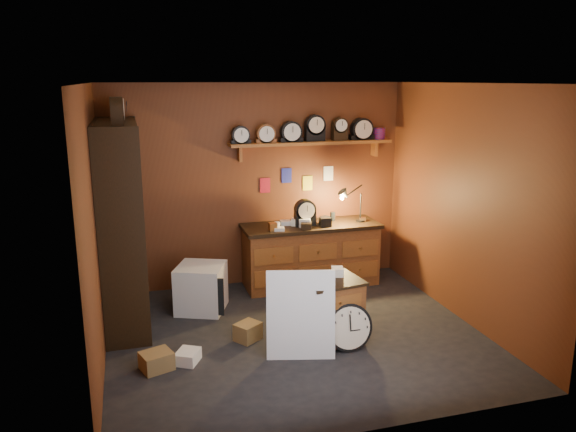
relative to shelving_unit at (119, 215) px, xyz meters
The scene contains 11 objects.
floor 2.40m from the shelving_unit, 28.68° to the right, with size 4.00×4.00×0.00m, color black.
room_shell 2.09m from the shelving_unit, 25.39° to the right, with size 4.02×3.62×2.71m.
shelving_unit is the anchor object (origin of this frame).
workbench 2.61m from the shelving_unit, 11.44° to the left, with size 1.85×0.66×1.36m.
low_cabinet 2.58m from the shelving_unit, 28.87° to the right, with size 0.67×0.59×0.78m.
big_round_clock 2.83m from the shelving_unit, 32.87° to the right, with size 0.50×0.17×0.50m.
white_panel 2.55m from the shelving_unit, 39.85° to the right, with size 0.69×0.03×0.92m, color silver.
mini_fridge 1.32m from the shelving_unit, ahead, with size 0.71×0.73×0.57m.
floor_box_a 1.77m from the shelving_unit, 77.86° to the right, with size 0.29×0.24×0.18m, color olive.
floor_box_b 1.82m from the shelving_unit, 64.88° to the right, with size 0.20×0.24×0.12m, color white.
floor_box_c 1.95m from the shelving_unit, 36.37° to the right, with size 0.25×0.21×0.19m, color olive.
Camera 1 is at (-1.65, -5.42, 2.74)m, focal length 35.00 mm.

